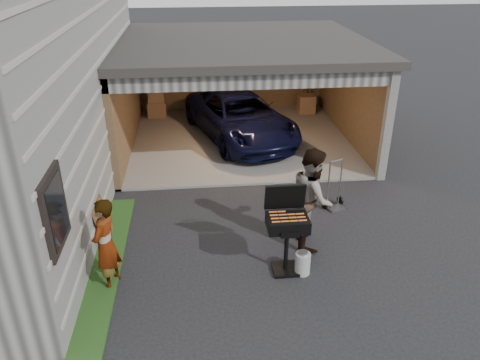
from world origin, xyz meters
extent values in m
plane|color=black|center=(0.00, 0.00, 0.00)|extent=(80.00, 80.00, 0.00)
cube|color=#193814|center=(-2.25, -1.00, 0.03)|extent=(0.50, 8.00, 0.06)
cube|color=#605E59|center=(0.75, 6.50, 0.03)|extent=(6.50, 6.00, 0.06)
cube|color=#4D3323|center=(0.75, 9.43, 1.35)|extent=(6.50, 0.15, 2.70)
cube|color=#4D3323|center=(3.92, 6.50, 1.35)|extent=(0.15, 6.00, 2.70)
cube|color=#4D3323|center=(-2.42, 6.50, 1.35)|extent=(0.15, 6.00, 2.70)
cube|color=#2D2B28|center=(0.75, 6.50, 2.80)|extent=(6.80, 6.30, 0.20)
cube|color=#474744|center=(0.75, 3.58, 2.52)|extent=(6.50, 0.16, 0.36)
cube|color=beige|center=(0.75, 4.80, 2.62)|extent=(6.00, 2.40, 0.06)
cube|color=#474744|center=(3.90, 3.55, 1.35)|extent=(0.20, 0.18, 2.70)
cube|color=brown|center=(-1.80, 8.70, 0.31)|extent=(0.60, 0.50, 0.50)
cube|color=brown|center=(-1.80, 8.70, 0.79)|extent=(0.50, 0.45, 0.45)
cube|color=brown|center=(3.20, 8.60, 0.36)|extent=(0.55, 0.50, 0.60)
cube|color=#533E1C|center=(3.38, 9.20, 1.20)|extent=(0.24, 0.43, 2.20)
imported|color=black|center=(0.74, 6.48, 0.64)|extent=(3.40, 5.05, 1.29)
imported|color=silver|center=(-2.10, 0.12, 0.81)|extent=(0.55, 0.68, 1.63)
imported|color=#46311B|center=(1.52, 1.05, 0.97)|extent=(0.83, 1.01, 1.94)
cube|color=black|center=(0.90, 0.20, 0.03)|extent=(0.45, 0.45, 0.05)
cylinder|color=black|center=(0.90, 0.20, 0.48)|extent=(0.07, 0.07, 0.89)
cube|color=black|center=(0.90, 0.20, 0.99)|extent=(0.70, 0.49, 0.21)
cube|color=#59595B|center=(0.90, 0.20, 1.08)|extent=(0.64, 0.42, 0.02)
cube|color=black|center=(0.90, 0.51, 1.31)|extent=(0.70, 0.13, 0.49)
cylinder|color=#B4B5B0|center=(1.18, 0.10, 0.20)|extent=(0.28, 0.28, 0.40)
cube|color=#533E1C|center=(-2.40, 1.47, 0.42)|extent=(0.21, 0.76, 0.84)
cube|color=gray|center=(2.40, 2.22, 0.02)|extent=(0.43, 0.35, 0.04)
cylinder|color=black|center=(2.16, 2.26, 0.09)|extent=(0.11, 0.19, 0.19)
cylinder|color=black|center=(2.55, 2.41, 0.09)|extent=(0.11, 0.19, 0.19)
cylinder|color=gray|center=(2.21, 2.28, 0.58)|extent=(0.03, 0.03, 1.11)
cylinder|color=gray|center=(2.50, 2.39, 0.58)|extent=(0.03, 0.03, 1.11)
cylinder|color=gray|center=(2.35, 2.33, 1.11)|extent=(0.31, 0.14, 0.03)
camera|label=1|loc=(-0.57, -6.36, 5.15)|focal=35.00mm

